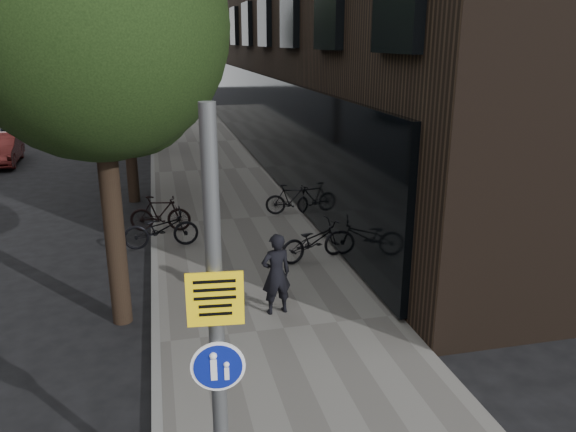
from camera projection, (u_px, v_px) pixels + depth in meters
name	position (u px, v px, depth m)	size (l,w,h in m)	color
sidewalk	(233.00, 221.00, 16.31)	(4.50, 60.00, 0.12)	#63615C
curb_edge	(154.00, 226.00, 15.82)	(0.15, 60.00, 0.13)	slate
street_tree_near	(101.00, 38.00, 9.21)	(4.40, 4.40, 7.50)	black
street_tree_mid	(124.00, 39.00, 17.11)	(5.00, 5.00, 7.80)	black
street_tree_far	(132.00, 39.00, 25.47)	(5.00, 5.00, 7.80)	black
signpost	(217.00, 341.00, 5.25)	(0.52, 0.15, 4.47)	#595B5E
pedestrian	(276.00, 274.00, 10.45)	(0.58, 0.38, 1.58)	black
parked_bike_facade_near	(314.00, 241.00, 13.13)	(0.62, 1.78, 0.94)	black
parked_bike_facade_far	(291.00, 199.00, 16.56)	(0.43, 1.53, 0.92)	black
parked_bike_curb_near	(161.00, 229.00, 13.93)	(0.64, 1.84, 0.96)	black
parked_bike_curb_far	(160.00, 214.00, 15.10)	(0.46, 1.63, 0.98)	black
parked_car_mid	(0.00, 149.00, 23.87)	(1.38, 3.95, 1.30)	maroon
parked_car_far	(26.00, 123.00, 31.44)	(1.77, 4.37, 1.27)	#1B2231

